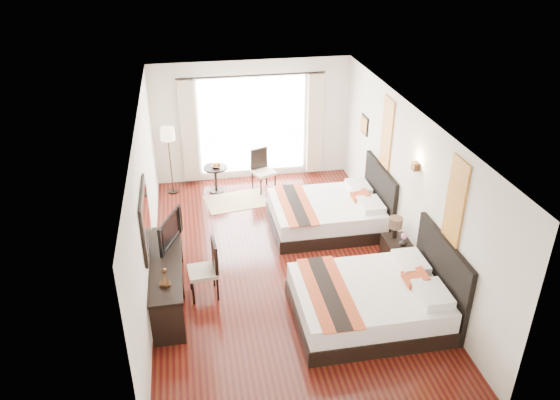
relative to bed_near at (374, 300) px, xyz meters
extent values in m
cube|color=#36090A|center=(-1.14, 1.70, -0.34)|extent=(4.50, 7.50, 0.01)
cube|color=white|center=(-1.14, 1.70, 2.45)|extent=(4.50, 7.50, 0.02)
cube|color=silver|center=(1.10, 1.70, 1.06)|extent=(0.01, 7.50, 2.80)
cube|color=silver|center=(-3.39, 1.70, 1.06)|extent=(0.01, 7.50, 2.80)
cube|color=silver|center=(-1.14, 5.45, 1.06)|extent=(4.50, 0.01, 2.80)
cube|color=silver|center=(-1.14, -2.04, 1.06)|extent=(4.50, 0.01, 2.80)
cube|color=white|center=(-1.14, 5.43, 0.96)|extent=(2.40, 0.02, 2.20)
cube|color=white|center=(-1.14, 5.37, 0.96)|extent=(2.30, 0.02, 2.10)
cube|color=beige|center=(-2.59, 5.33, 0.94)|extent=(0.35, 0.14, 2.35)
cube|color=beige|center=(0.31, 5.33, 0.94)|extent=(0.35, 0.14, 2.35)
cube|color=#983616|center=(1.09, 0.00, 1.61)|extent=(0.03, 0.50, 1.35)
cube|color=#983616|center=(1.09, 2.83, 1.61)|extent=(0.03, 0.50, 1.35)
cube|color=#412817|center=(1.05, 1.36, 1.58)|extent=(0.10, 0.14, 0.14)
cube|color=black|center=(-3.36, 1.03, 1.21)|extent=(0.04, 1.25, 0.95)
cube|color=white|center=(-3.34, 1.03, 1.21)|extent=(0.01, 1.12, 0.82)
cube|color=black|center=(-0.11, 0.00, -0.20)|extent=(2.25, 1.76, 0.27)
cube|color=white|center=(-0.11, 0.00, 0.10)|extent=(2.19, 1.72, 0.33)
cube|color=black|center=(1.06, 0.00, 0.32)|extent=(0.08, 1.76, 1.32)
cube|color=#A6301A|center=(-0.74, 0.00, 0.27)|extent=(0.60, 1.82, 0.02)
cube|color=black|center=(-0.05, 2.83, -0.21)|extent=(2.14, 1.67, 0.26)
cube|color=white|center=(-0.05, 2.83, 0.08)|extent=(2.08, 1.63, 0.31)
cube|color=black|center=(1.06, 2.83, 0.29)|extent=(0.08, 1.67, 1.25)
cube|color=#A6301A|center=(-0.65, 2.83, 0.24)|extent=(0.57, 1.73, 0.02)
cube|color=black|center=(0.88, 1.36, -0.09)|extent=(0.42, 0.52, 0.50)
cylinder|color=black|center=(0.86, 1.46, 0.26)|extent=(0.10, 0.10, 0.21)
cylinder|color=#39281B|center=(0.86, 1.46, 0.46)|extent=(0.25, 0.25, 0.19)
imported|color=black|center=(0.91, 1.16, 0.23)|extent=(0.16, 0.16, 0.14)
cube|color=black|center=(-3.13, 1.03, 0.04)|extent=(0.50, 2.20, 0.76)
imported|color=black|center=(-3.11, 1.58, 0.67)|extent=(0.45, 0.86, 0.51)
cube|color=beige|center=(-2.56, 1.05, 0.13)|extent=(0.50, 0.50, 0.06)
cube|color=black|center=(-2.36, 1.07, 0.41)|extent=(0.09, 0.44, 0.52)
cylinder|color=black|center=(-3.05, 4.94, -0.32)|extent=(0.23, 0.23, 0.03)
cylinder|color=#412817|center=(-3.05, 4.94, 0.34)|extent=(0.03, 0.03, 1.32)
cylinder|color=beige|center=(-3.05, 4.94, 1.07)|extent=(0.31, 0.31, 0.27)
cylinder|color=black|center=(-2.08, 4.81, -0.04)|extent=(0.53, 0.53, 0.61)
imported|color=#422917|center=(-2.07, 4.78, 0.29)|extent=(0.27, 0.27, 0.05)
cube|color=beige|center=(-1.01, 4.68, 0.11)|extent=(0.58, 0.58, 0.06)
cube|color=black|center=(-1.08, 4.87, 0.37)|extent=(0.40, 0.20, 0.50)
cube|color=tan|center=(-1.69, 4.25, -0.33)|extent=(1.44, 1.10, 0.01)
camera|label=1|loc=(-2.62, -6.34, 5.32)|focal=35.00mm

